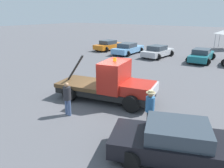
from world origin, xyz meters
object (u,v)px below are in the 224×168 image
Objects in this scene: tow_truck at (111,85)px; parked_car_teal at (201,55)px; foreground_car at (182,143)px; person_at_hood at (67,97)px; parked_car_skyblue at (128,49)px; parked_car_silver at (158,52)px; person_near_truck at (150,107)px; parked_car_orange at (109,45)px; traffic_cone at (132,80)px.

tow_truck is 14.21m from parked_car_teal.
person_at_hood is (-5.67, 0.22, 0.31)m from foreground_car.
parked_car_skyblue is 3.88m from parked_car_silver.
person_near_truck is 21.41m from parked_car_orange.
parked_car_teal is at bearing 79.46° from traffic_cone.
person_near_truck is at bearing -73.99° from person_at_hood.
person_at_hood is at bearing 169.52° from parked_car_teal.
tow_truck is 5.84m from foreground_car.
tow_truck reaches higher than parked_car_skyblue.
parked_car_silver is (-3.28, 13.68, -0.32)m from tow_truck.
tow_truck is 18.10m from parked_car_orange.
tow_truck reaches higher than person_at_hood.
parked_car_orange and parked_car_skyblue have the same top height.
person_near_truck is (-1.83, 1.27, 0.39)m from foreground_car.
person_near_truck reaches higher than parked_car_skyblue.
person_near_truck is at bearing 123.52° from foreground_car.
parked_car_teal is at bearing -79.53° from parked_car_silver.
tow_truck is 1.27× the size of parked_car_orange.
traffic_cone is at bearing 0.67° from person_at_hood.
foreground_car is at bearing -82.42° from person_near_truck.
parked_car_orange is 0.95× the size of parked_car_skyblue.
tow_truck is at bearing 170.72° from parked_car_teal.
parked_car_teal is (-3.69, 17.05, -0.00)m from foreground_car.
foreground_car is 1.05× the size of parked_car_teal.
person_at_hood is 0.36× the size of parked_car_silver.
parked_car_orange reaches higher than traffic_cone.
person_near_truck is 3.20× the size of traffic_cone.
parked_car_orange is at bearing 31.17° from person_at_hood.
parked_car_orange is at bearing 132.54° from traffic_cone.
parked_car_skyblue is at bearing -100.39° from parked_car_orange.
parked_car_orange is 15.04m from traffic_cone.
parked_car_skyblue is 0.99× the size of parked_car_teal.
person_near_truck is 16.66m from parked_car_silver.
foreground_car is at bearing -48.35° from traffic_cone.
foreground_car is 1.12× the size of parked_car_orange.
traffic_cone is (2.66, -10.22, -0.39)m from parked_car_silver.
parked_car_skyblue is (-6.55, 16.25, -0.31)m from person_at_hood.
parked_car_silver is (-2.67, 16.38, -0.31)m from person_at_hood.
parked_car_silver is at bearing 91.86° from parked_car_teal.
parked_car_silver is (3.88, 0.14, -0.00)m from parked_car_skyblue.
person_near_truck is 1.06× the size of person_at_hood.
traffic_cone is (-1.99, -10.68, -0.39)m from parked_car_teal.
traffic_cone is at bearing -148.53° from parked_car_skyblue.
traffic_cone is (10.16, -11.08, -0.39)m from parked_car_orange.
foreground_car is (5.06, -2.91, -0.32)m from tow_truck.
parked_car_skyblue is (-7.16, 13.55, -0.32)m from tow_truck.
foreground_car is 18.57m from parked_car_silver.
person_at_hood is at bearing 147.75° from person_near_truck.
parked_car_skyblue is 1.06× the size of parked_car_silver.
foreground_car is at bearing -148.48° from parked_car_silver.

